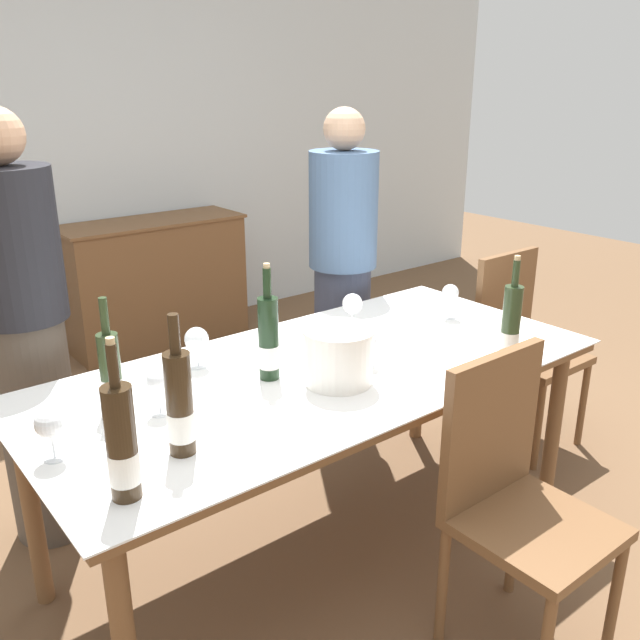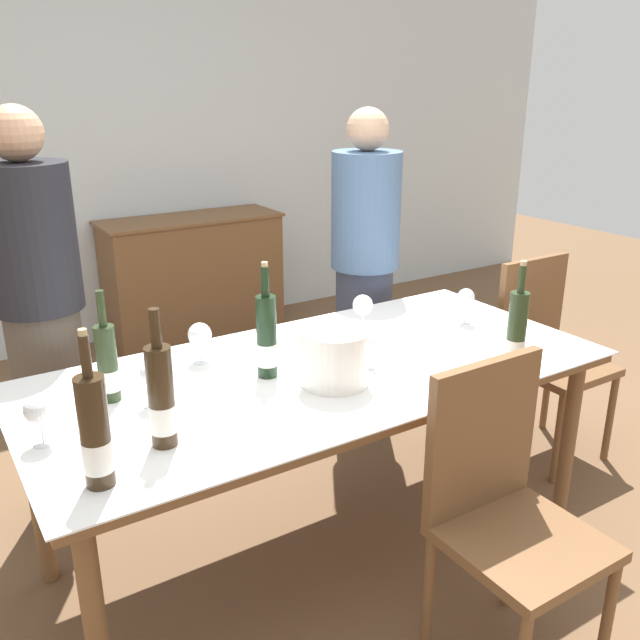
% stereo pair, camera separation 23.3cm
% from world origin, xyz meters
% --- Properties ---
extents(ground_plane, '(12.00, 12.00, 0.00)m').
position_xyz_m(ground_plane, '(0.00, 0.00, 0.00)').
color(ground_plane, brown).
extents(back_wall, '(8.00, 0.10, 2.80)m').
position_xyz_m(back_wall, '(0.00, 2.74, 1.40)').
color(back_wall, silver).
rests_on(back_wall, ground_plane).
extents(sideboard_cabinet, '(1.22, 0.46, 0.85)m').
position_xyz_m(sideboard_cabinet, '(0.51, 2.45, 0.43)').
color(sideboard_cabinet, brown).
rests_on(sideboard_cabinet, ground_plane).
extents(dining_table, '(2.05, 0.95, 0.76)m').
position_xyz_m(dining_table, '(0.00, 0.00, 0.70)').
color(dining_table, brown).
rests_on(dining_table, ground_plane).
extents(ice_bucket, '(0.24, 0.24, 0.19)m').
position_xyz_m(ice_bucket, '(-0.03, -0.13, 0.86)').
color(ice_bucket, white).
rests_on(ice_bucket, dining_table).
extents(wine_bottle_0, '(0.07, 0.07, 0.40)m').
position_xyz_m(wine_bottle_0, '(-0.19, 0.04, 0.90)').
color(wine_bottle_0, black).
rests_on(wine_bottle_0, dining_table).
extents(wine_bottle_1, '(0.07, 0.07, 0.36)m').
position_xyz_m(wine_bottle_1, '(-0.70, 0.15, 0.89)').
color(wine_bottle_1, '#28381E').
rests_on(wine_bottle_1, dining_table).
extents(wine_bottle_2, '(0.07, 0.07, 0.40)m').
position_xyz_m(wine_bottle_2, '(-0.65, -0.21, 0.90)').
color(wine_bottle_2, '#332314').
rests_on(wine_bottle_2, dining_table).
extents(wine_bottle_3, '(0.08, 0.08, 0.42)m').
position_xyz_m(wine_bottle_3, '(-0.86, -0.32, 0.90)').
color(wine_bottle_3, '#332314').
rests_on(wine_bottle_3, dining_table).
extents(wine_bottle_4, '(0.07, 0.07, 0.40)m').
position_xyz_m(wine_bottle_4, '(0.55, -0.39, 0.90)').
color(wine_bottle_4, '#28381E').
rests_on(wine_bottle_4, dining_table).
extents(wine_glass_0, '(0.07, 0.07, 0.15)m').
position_xyz_m(wine_glass_0, '(-0.60, 0.04, 0.87)').
color(wine_glass_0, white).
rests_on(wine_glass_0, dining_table).
extents(wine_glass_1, '(0.08, 0.08, 0.15)m').
position_xyz_m(wine_glass_1, '(-0.94, -0.03, 0.87)').
color(wine_glass_1, white).
rests_on(wine_glass_1, dining_table).
extents(wine_glass_2, '(0.07, 0.07, 0.15)m').
position_xyz_m(wine_glass_2, '(0.77, 0.08, 0.87)').
color(wine_glass_2, white).
rests_on(wine_glass_2, dining_table).
extents(wine_glass_3, '(0.07, 0.07, 0.13)m').
position_xyz_m(wine_glass_3, '(0.14, -0.09, 0.85)').
color(wine_glass_3, white).
rests_on(wine_glass_3, dining_table).
extents(wine_glass_4, '(0.08, 0.08, 0.15)m').
position_xyz_m(wine_glass_4, '(0.35, 0.22, 0.87)').
color(wine_glass_4, white).
rests_on(wine_glass_4, dining_table).
extents(wine_glass_5, '(0.09, 0.09, 0.15)m').
position_xyz_m(wine_glass_5, '(-0.33, 0.28, 0.86)').
color(wine_glass_5, white).
rests_on(wine_glass_5, dining_table).
extents(chair_near_front, '(0.42, 0.42, 0.96)m').
position_xyz_m(chair_near_front, '(0.20, -0.70, 0.55)').
color(chair_near_front, brown).
rests_on(chair_near_front, ground_plane).
extents(chair_right_end, '(0.42, 0.42, 0.94)m').
position_xyz_m(chair_right_end, '(1.32, 0.09, 0.54)').
color(chair_right_end, brown).
rests_on(chair_right_end, ground_plane).
extents(person_host, '(0.33, 0.33, 1.65)m').
position_xyz_m(person_host, '(-0.77, 0.77, 0.83)').
color(person_host, '#51473D').
rests_on(person_host, ground_plane).
extents(person_guest_left, '(0.33, 0.33, 1.61)m').
position_xyz_m(person_guest_left, '(0.72, 0.72, 0.81)').
color(person_guest_left, '#383F56').
rests_on(person_guest_left, ground_plane).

